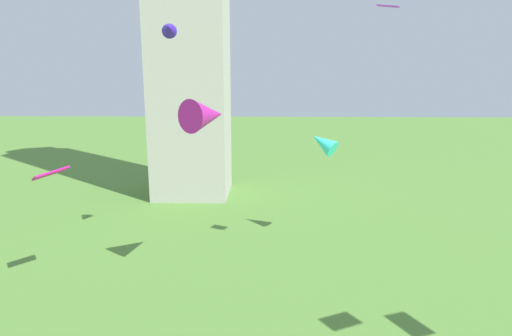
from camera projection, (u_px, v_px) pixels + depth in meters
name	position (u px, v px, depth m)	size (l,w,h in m)	color
kite_flying_1	(51.00, 173.00, 20.12)	(1.80, 1.85, 0.71)	#D70C8B
kite_flying_2	(169.00, 29.00, 22.51)	(0.99, 1.34, 0.94)	#3A1AC0
kite_flying_3	(207.00, 115.00, 20.16)	(2.58, 2.75, 1.63)	#B61D90
kite_flying_6	(388.00, 6.00, 19.89)	(1.20, 1.01, 0.25)	#B033E5
kite_flying_9	(323.00, 143.00, 26.57)	(2.23, 2.01, 1.74)	#38F0DF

